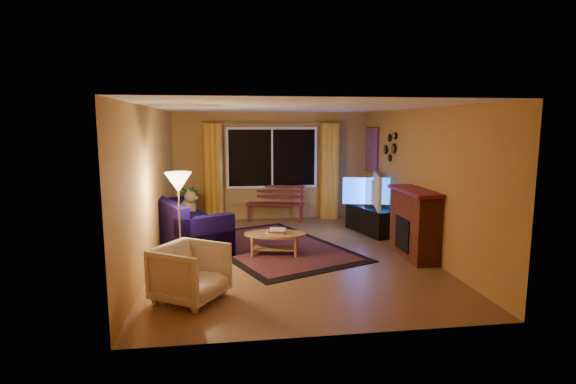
{
  "coord_description": "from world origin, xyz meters",
  "views": [
    {
      "loc": [
        -1.08,
        -7.39,
        2.24
      ],
      "look_at": [
        0.0,
        0.3,
        1.05
      ],
      "focal_mm": 28.0,
      "sensor_mm": 36.0,
      "label": 1
    }
  ],
  "objects": [
    {
      "name": "floor_lamp",
      "position": [
        -1.79,
        -0.55,
        0.76
      ],
      "size": [
        0.28,
        0.28,
        1.52
      ],
      "primitive_type": "cylinder",
      "rotation": [
        0.0,
        0.0,
        0.11
      ],
      "color": "#BF8C3F",
      "rests_on": "ground"
    },
    {
      "name": "ceiling",
      "position": [
        0.0,
        0.0,
        2.51
      ],
      "size": [
        4.5,
        6.0,
        0.02
      ],
      "primitive_type": "cube",
      "color": "white",
      "rests_on": "ground"
    },
    {
      "name": "television",
      "position": [
        1.86,
        1.34,
        0.88
      ],
      "size": [
        0.43,
        1.19,
        0.68
      ],
      "primitive_type": "imported",
      "rotation": [
        0.0,
        0.0,
        1.33
      ],
      "color": "black",
      "rests_on": "tv_console"
    },
    {
      "name": "sofa",
      "position": [
        -1.86,
        0.85,
        0.46
      ],
      "size": [
        1.84,
        2.49,
        0.93
      ],
      "primitive_type": "cube",
      "rotation": [
        0.0,
        0.0,
        0.43
      ],
      "color": "black",
      "rests_on": "ground"
    },
    {
      "name": "mirror_cluster",
      "position": [
        2.21,
        1.3,
        1.8
      ],
      "size": [
        0.06,
        0.6,
        0.56
      ],
      "primitive_type": null,
      "color": "black",
      "rests_on": "wall_right"
    },
    {
      "name": "dog",
      "position": [
        -1.81,
        1.36,
        0.68
      ],
      "size": [
        0.37,
        0.46,
        0.45
      ],
      "primitive_type": null,
      "rotation": [
        0.0,
        0.0,
        0.18
      ],
      "color": "#866649",
      "rests_on": "sofa"
    },
    {
      "name": "fireplace",
      "position": [
        2.05,
        -0.4,
        0.55
      ],
      "size": [
        0.4,
        1.2,
        1.1
      ],
      "primitive_type": "cube",
      "color": "maroon",
      "rests_on": "ground"
    },
    {
      "name": "wall_right",
      "position": [
        2.26,
        0.0,
        1.25
      ],
      "size": [
        0.02,
        6.0,
        2.5
      ],
      "primitive_type": "cube",
      "color": "#B47D3B",
      "rests_on": "ground"
    },
    {
      "name": "bench",
      "position": [
        0.05,
        2.75,
        0.2
      ],
      "size": [
        1.38,
        0.72,
        0.4
      ],
      "primitive_type": "cube",
      "rotation": [
        0.0,
        0.0,
        -0.26
      ],
      "color": "#561319",
      "rests_on": "ground"
    },
    {
      "name": "painting",
      "position": [
        2.22,
        2.45,
        1.65
      ],
      "size": [
        0.04,
        0.76,
        0.96
      ],
      "primitive_type": "cube",
      "color": "#CA4625",
      "rests_on": "wall_right"
    },
    {
      "name": "potted_plant",
      "position": [
        -1.91,
        2.75,
        0.41
      ],
      "size": [
        0.47,
        0.47,
        0.81
      ],
      "primitive_type": "imported",
      "rotation": [
        0.0,
        0.0,
        -0.03
      ],
      "color": "#235B1E",
      "rests_on": "ground"
    },
    {
      "name": "floor",
      "position": [
        0.0,
        0.0,
        -0.01
      ],
      "size": [
        4.5,
        6.0,
        0.02
      ],
      "primitive_type": "cube",
      "color": "brown",
      "rests_on": "ground"
    },
    {
      "name": "curtain_right",
      "position": [
        1.35,
        2.88,
        1.12
      ],
      "size": [
        0.36,
        0.36,
        2.24
      ],
      "primitive_type": "cylinder",
      "color": "orange",
      "rests_on": "ground"
    },
    {
      "name": "wall_back",
      "position": [
        0.0,
        3.01,
        1.25
      ],
      "size": [
        4.5,
        0.02,
        2.5
      ],
      "primitive_type": "cube",
      "color": "#B47D3B",
      "rests_on": "ground"
    },
    {
      "name": "curtain_left",
      "position": [
        -1.35,
        2.88,
        1.12
      ],
      "size": [
        0.36,
        0.36,
        2.24
      ],
      "primitive_type": "cylinder",
      "color": "orange",
      "rests_on": "ground"
    },
    {
      "name": "wall_left",
      "position": [
        -2.26,
        0.0,
        1.25
      ],
      "size": [
        0.02,
        6.0,
        2.5
      ],
      "primitive_type": "cube",
      "color": "#B47D3B",
      "rests_on": "ground"
    },
    {
      "name": "tv_console",
      "position": [
        1.86,
        1.34,
        0.27
      ],
      "size": [
        0.74,
        1.35,
        0.54
      ],
      "primitive_type": "cube",
      "rotation": [
        0.0,
        0.0,
        0.25
      ],
      "color": "black",
      "rests_on": "ground"
    },
    {
      "name": "window",
      "position": [
        0.0,
        2.94,
        1.45
      ],
      "size": [
        2.0,
        0.02,
        1.3
      ],
      "primitive_type": "cube",
      "color": "black",
      "rests_on": "wall_back"
    },
    {
      "name": "curtain_rod",
      "position": [
        0.0,
        2.9,
        2.25
      ],
      "size": [
        3.2,
        0.03,
        0.03
      ],
      "primitive_type": "cylinder",
      "rotation": [
        0.0,
        1.57,
        0.0
      ],
      "color": "#BF8C3F",
      "rests_on": "wall_back"
    },
    {
      "name": "rug",
      "position": [
        -0.23,
        0.52,
        0.01
      ],
      "size": [
        3.22,
        3.87,
        0.02
      ],
      "primitive_type": "cube",
      "rotation": [
        0.0,
        0.0,
        0.4
      ],
      "color": "maroon",
      "rests_on": "ground"
    },
    {
      "name": "coffee_table",
      "position": [
        -0.26,
        0.04,
        0.19
      ],
      "size": [
        1.26,
        1.26,
        0.39
      ],
      "primitive_type": "cylinder",
      "rotation": [
        0.0,
        0.0,
        -0.21
      ],
      "color": "#B68147",
      "rests_on": "ground"
    },
    {
      "name": "armchair",
      "position": [
        -1.55,
        -1.8,
        0.4
      ],
      "size": [
        1.03,
        1.05,
        0.8
      ],
      "primitive_type": "imported",
      "rotation": [
        0.0,
        0.0,
        1.0
      ],
      "color": "beige",
      "rests_on": "ground"
    }
  ]
}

